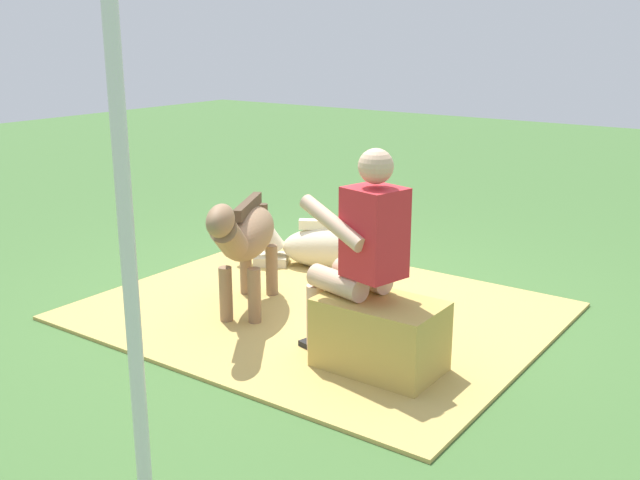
{
  "coord_description": "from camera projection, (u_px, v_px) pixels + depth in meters",
  "views": [
    {
      "loc": [
        -2.98,
        4.15,
        1.95
      ],
      "look_at": [
        -0.12,
        0.13,
        0.55
      ],
      "focal_mm": 41.63,
      "sensor_mm": 36.0,
      "label": 1
    }
  ],
  "objects": [
    {
      "name": "ground_plane",
      "position": [
        317.0,
        305.0,
        5.45
      ],
      "size": [
        24.0,
        24.0,
        0.0
      ],
      "primitive_type": "plane",
      "color": "#426B33"
    },
    {
      "name": "tent_pole_left",
      "position": [
        128.0,
        259.0,
        2.75
      ],
      "size": [
        0.06,
        0.06,
        2.27
      ],
      "primitive_type": "cylinder",
      "color": "silver",
      "rests_on": "ground"
    },
    {
      "name": "pony_lying",
      "position": [
        323.0,
        246.0,
        6.26
      ],
      "size": [
        1.29,
        0.91,
        0.42
      ],
      "color": "beige",
      "rests_on": "ground"
    },
    {
      "name": "pony_standing",
      "position": [
        246.0,
        237.0,
        5.13
      ],
      "size": [
        0.78,
        1.24,
        0.94
      ],
      "color": "#8C6B4C",
      "rests_on": "ground"
    },
    {
      "name": "person_seated",
      "position": [
        360.0,
        249.0,
        4.31
      ],
      "size": [
        0.71,
        0.52,
        1.33
      ],
      "color": "#D8AD8C",
      "rests_on": "ground"
    },
    {
      "name": "hay_bale",
      "position": [
        380.0,
        336.0,
        4.33
      ],
      "size": [
        0.72,
        0.45,
        0.45
      ],
      "primitive_type": "cube",
      "color": "tan",
      "rests_on": "ground"
    },
    {
      "name": "hay_patch",
      "position": [
        318.0,
        311.0,
        5.3
      ],
      "size": [
        3.1,
        2.53,
        0.02
      ],
      "primitive_type": "cube",
      "color": "tan",
      "rests_on": "ground"
    }
  ]
}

